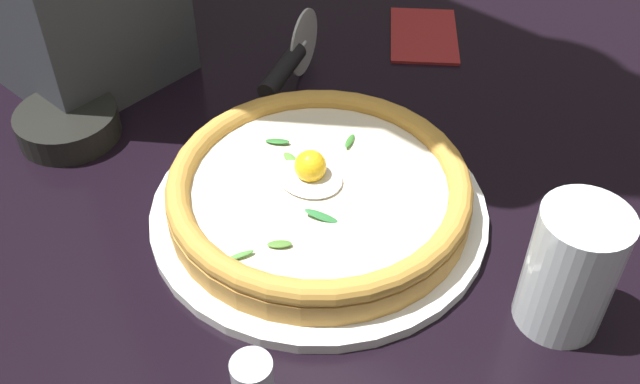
{
  "coord_description": "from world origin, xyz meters",
  "views": [
    {
      "loc": [
        -0.34,
        0.43,
        0.52
      ],
      "look_at": [
        -0.0,
        0.02,
        0.03
      ],
      "focal_mm": 40.85,
      "sensor_mm": 36.0,
      "label": 1
    }
  ],
  "objects_px": {
    "drinking_glass": "(568,277)",
    "pizza_cutter": "(290,61)",
    "folded_napkin": "(424,34)",
    "pizza": "(320,190)",
    "side_bowl": "(68,124)"
  },
  "relations": [
    {
      "from": "drinking_glass",
      "to": "pizza_cutter",
      "type": "bearing_deg",
      "value": -14.99
    },
    {
      "from": "folded_napkin",
      "to": "pizza",
      "type": "bearing_deg",
      "value": 107.34
    },
    {
      "from": "pizza",
      "to": "folded_napkin",
      "type": "relative_size",
      "value": 2.15
    },
    {
      "from": "drinking_glass",
      "to": "side_bowl",
      "type": "bearing_deg",
      "value": 12.21
    },
    {
      "from": "side_bowl",
      "to": "pizza_cutter",
      "type": "xyz_separation_m",
      "value": [
        -0.14,
        -0.23,
        0.03
      ]
    },
    {
      "from": "side_bowl",
      "to": "folded_napkin",
      "type": "distance_m",
      "value": 0.48
    },
    {
      "from": "drinking_glass",
      "to": "folded_napkin",
      "type": "relative_size",
      "value": 0.89
    },
    {
      "from": "drinking_glass",
      "to": "folded_napkin",
      "type": "xyz_separation_m",
      "value": [
        0.35,
        -0.32,
        -0.05
      ]
    },
    {
      "from": "pizza",
      "to": "pizza_cutter",
      "type": "height_order",
      "value": "pizza_cutter"
    },
    {
      "from": "pizza_cutter",
      "to": "drinking_glass",
      "type": "bearing_deg",
      "value": 165.01
    },
    {
      "from": "pizza",
      "to": "pizza_cutter",
      "type": "xyz_separation_m",
      "value": [
        0.17,
        -0.15,
        0.01
      ]
    },
    {
      "from": "pizza",
      "to": "folded_napkin",
      "type": "bearing_deg",
      "value": -72.66
    },
    {
      "from": "pizza_cutter",
      "to": "drinking_glass",
      "type": "relative_size",
      "value": 1.24
    },
    {
      "from": "pizza",
      "to": "folded_napkin",
      "type": "xyz_separation_m",
      "value": [
        0.11,
        -0.36,
        -0.03
      ]
    },
    {
      "from": "folded_napkin",
      "to": "drinking_glass",
      "type": "bearing_deg",
      "value": 137.76
    }
  ]
}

